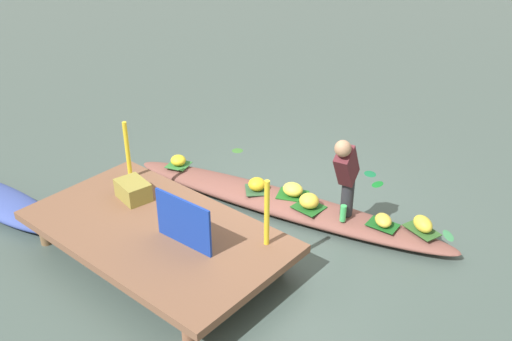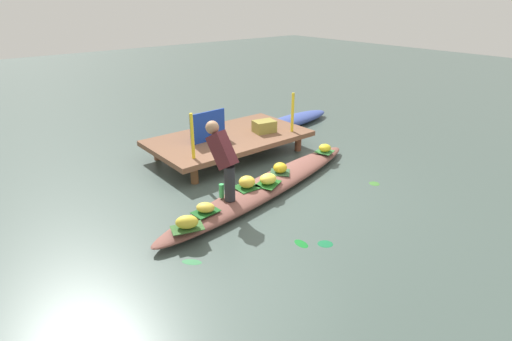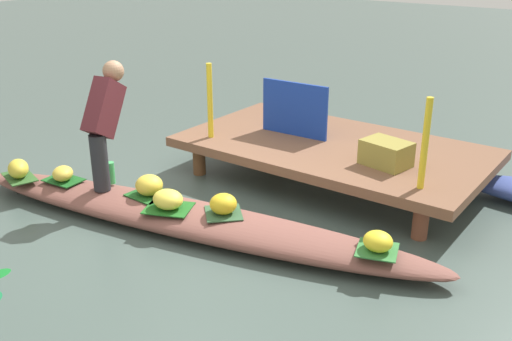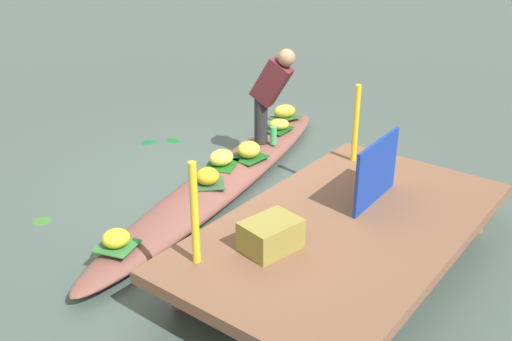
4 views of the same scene
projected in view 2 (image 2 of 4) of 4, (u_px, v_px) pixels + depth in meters
The scene contains 26 objects.
canal_water at pixel (267, 192), 6.84m from camera, with size 40.00×40.00×0.00m, color #41514C.
dock_platform at pixel (229, 138), 8.26m from camera, with size 3.20×1.80×0.42m.
vendor_boat at pixel (267, 186), 6.79m from camera, with size 4.78×0.64×0.22m, color brown.
moored_boat at pixel (293, 120), 10.26m from camera, with size 2.53×0.62×0.24m, color #394C99.
leaf_mat_0 at pixel (325, 151), 7.96m from camera, with size 0.31×0.31×0.01m, color #317536.
banana_bunch_0 at pixel (325, 148), 7.93m from camera, with size 0.22×0.24×0.15m, color yellow.
leaf_mat_1 at pixel (206, 212), 5.76m from camera, with size 0.37×0.26×0.01m, color #18561D.
banana_bunch_1 at pixel (205, 207), 5.73m from camera, with size 0.27×0.20×0.14m, color gold.
leaf_mat_2 at pixel (280, 172), 7.03m from camera, with size 0.33×0.31×0.01m, color #2F5534.
banana_bunch_2 at pixel (280, 168), 6.99m from camera, with size 0.24×0.24×0.18m, color gold.
leaf_mat_3 at pixel (187, 228), 5.37m from camera, with size 0.43×0.26×0.01m, color #2F5A26.
banana_bunch_3 at pixel (187, 222), 5.33m from camera, with size 0.30×0.20×0.18m, color gold.
leaf_mat_4 at pixel (247, 187), 6.49m from camera, with size 0.37×0.33×0.01m, color #1C561E.
banana_bunch_4 at pixel (247, 182), 6.46m from camera, with size 0.26×0.26×0.19m, color yellow.
leaf_mat_5 at pixel (268, 184), 6.61m from camera, with size 0.40×0.32×0.01m, color #1C5D1D.
banana_bunch_5 at pixel (268, 179), 6.58m from camera, with size 0.29×0.25×0.17m, color yellow.
vendor_person at pixel (223, 156), 5.90m from camera, with size 0.27×0.55×1.18m.
water_bottle at pixel (222, 191), 6.14m from camera, with size 0.08×0.08×0.22m, color #41BA60.
market_banner at pixel (208, 127), 7.83m from camera, with size 0.80×0.03×0.59m, color #16369A.
railing_post_west at pixel (192, 136), 6.95m from camera, with size 0.06×0.06×0.82m, color yellow.
railing_post_east at pixel (293, 112), 8.34m from camera, with size 0.06×0.06×0.82m, color yellow.
produce_crate at pixel (264, 126), 8.41m from camera, with size 0.44×0.32×0.24m, color olive.
drifting_plant_0 at pixel (301, 244), 5.41m from camera, with size 0.23×0.14×0.01m, color #126A23.
drifting_plant_1 at pixel (374, 183), 7.12m from camera, with size 0.18×0.19×0.01m, color #3A6F2D.
drifting_plant_2 at pixel (325, 244), 5.41m from camera, with size 0.21×0.18×0.01m, color #146337.
drifting_plant_3 at pixel (192, 262), 5.04m from camera, with size 0.26×0.12×0.01m, color #357A49.
Camera 2 is at (-4.01, -4.61, 3.09)m, focal length 28.26 mm.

